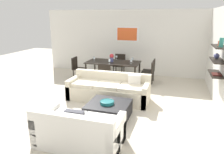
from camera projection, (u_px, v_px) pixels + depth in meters
ground_plane at (105, 103)px, 6.14m from camera, size 18.00×18.00×0.00m
back_wall_unit at (139, 43)px, 8.92m from camera, size 8.40×0.09×2.70m
right_wall_shelf_unit at (223, 60)px, 5.45m from camera, size 0.34×8.20×2.70m
sofa_beige at (109, 90)px, 6.36m from camera, size 2.39×0.90×0.78m
loveseat_white at (79, 131)px, 4.09m from camera, size 1.63×0.90×0.78m
coffee_table at (109, 110)px, 5.24m from camera, size 1.00×0.94×0.38m
decorative_bowl at (107, 102)px, 5.13m from camera, size 0.34×0.34×0.08m
dining_table at (113, 63)px, 8.14m from camera, size 2.00×1.02×0.75m
dining_chair_right_near at (149, 72)px, 7.58m from camera, size 0.44×0.44×0.88m
dining_chair_right_far at (151, 69)px, 8.00m from camera, size 0.44×0.44×0.88m
dining_chair_foot at (105, 74)px, 7.35m from camera, size 0.44×0.44×0.88m
dining_chair_left_near at (77, 67)px, 8.39m from camera, size 0.44×0.44×0.88m
dining_chair_head at (119, 63)px, 9.04m from camera, size 0.44×0.44×0.88m
wine_glass_right_near at (131, 61)px, 7.77m from camera, size 0.08×0.08×0.15m
wine_glass_right_far at (133, 59)px, 8.00m from camera, size 0.07×0.07×0.18m
wine_glass_left_near at (94, 58)px, 8.19m from camera, size 0.07×0.07×0.18m
wine_glass_foot at (109, 61)px, 7.68m from camera, size 0.07×0.07×0.18m
wine_glass_head at (116, 57)px, 8.51m from camera, size 0.08×0.08×0.16m
centerpiece_vase at (112, 57)px, 8.07m from camera, size 0.16×0.16×0.31m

